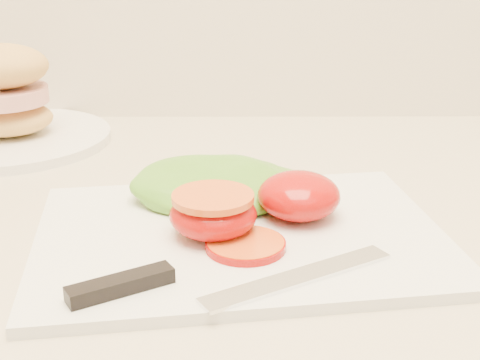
{
  "coord_description": "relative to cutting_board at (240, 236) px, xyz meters",
  "views": [
    {
      "loc": [
        -0.46,
        1.04,
        1.2
      ],
      "look_at": [
        -0.46,
        1.59,
        0.99
      ],
      "focal_mm": 50.0,
      "sensor_mm": 36.0,
      "label": 1
    }
  ],
  "objects": [
    {
      "name": "cutting_board",
      "position": [
        0.0,
        0.0,
        0.0
      ],
      "size": [
        0.39,
        0.31,
        0.01
      ],
      "primitive_type": "cube",
      "rotation": [
        0.0,
        0.0,
        0.14
      ],
      "color": "white",
      "rests_on": "counter"
    },
    {
      "name": "sandwich_plate",
      "position": [
        -0.3,
        0.29,
        0.04
      ],
      "size": [
        0.26,
        0.26,
        0.13
      ],
      "rotation": [
        0.0,
        0.0,
        -0.1
      ],
      "color": "white",
      "rests_on": "counter"
    },
    {
      "name": "lettuce_leaf_1",
      "position": [
        0.02,
        0.08,
        0.02
      ],
      "size": [
        0.13,
        0.11,
        0.02
      ],
      "primitive_type": "ellipsoid",
      "rotation": [
        0.0,
        0.0,
        0.48
      ],
      "color": "#59A52B",
      "rests_on": "cutting_board"
    },
    {
      "name": "tomato_half_cut",
      "position": [
        -0.02,
        -0.01,
        0.03
      ],
      "size": [
        0.08,
        0.08,
        0.04
      ],
      "color": "#B80F10",
      "rests_on": "cutting_board"
    },
    {
      "name": "tomato_slice_0",
      "position": [
        0.0,
        -0.03,
        0.01
      ],
      "size": [
        0.07,
        0.07,
        0.01
      ],
      "primitive_type": "cylinder",
      "color": "orange",
      "rests_on": "cutting_board"
    },
    {
      "name": "knife",
      "position": [
        -0.04,
        -0.1,
        0.01
      ],
      "size": [
        0.25,
        0.1,
        0.01
      ],
      "rotation": [
        0.0,
        0.0,
        0.53
      ],
      "color": "silver",
      "rests_on": "cutting_board"
    },
    {
      "name": "tomato_half_dome",
      "position": [
        0.05,
        0.03,
        0.03
      ],
      "size": [
        0.08,
        0.08,
        0.04
      ],
      "primitive_type": "ellipsoid",
      "color": "#B80F10",
      "rests_on": "cutting_board"
    },
    {
      "name": "lettuce_leaf_0",
      "position": [
        -0.03,
        0.07,
        0.02
      ],
      "size": [
        0.17,
        0.11,
        0.03
      ],
      "primitive_type": "ellipsoid",
      "rotation": [
        0.0,
        0.0,
        -0.01
      ],
      "color": "#59A52B",
      "rests_on": "cutting_board"
    }
  ]
}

